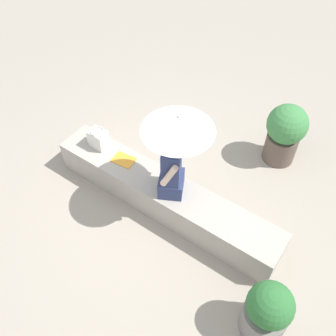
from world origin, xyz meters
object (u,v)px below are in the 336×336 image
Objects in this scene: planter_near at (285,132)px; planter_far at (267,312)px; parasol at (178,124)px; handbag_black at (99,139)px; person_seated at (172,168)px; magazine at (124,160)px.

planter_near is 2.45m from planter_far.
parasol is at bearing 66.76° from planter_near.
handbag_black is 2.85m from planter_far.
person_seated is 1.76m from planter_far.
parasol reaches higher than handbag_black.
magazine is (0.76, -0.03, -0.38)m from person_seated.
planter_near reaches higher than handbag_black.
handbag_black is (1.18, -0.05, -0.26)m from person_seated.
handbag_black is 0.35× the size of planter_far.
handbag_black is (1.22, -0.01, -0.90)m from parasol.
magazine is at bearing 47.21° from planter_near.
magazine is 0.36× the size of planter_far.
parasol is 1.52m from handbag_black.
planter_near is (-1.48, -1.60, 0.05)m from magazine.
person_seated is at bearing 177.40° from handbag_black.
person_seated is 3.34× the size of handbag_black.
magazine is at bearing -2.48° from person_seated.
planter_near is at bearing -140.31° from handbag_black.
person_seated is 0.64m from parasol.
handbag_black is 2.48m from planter_near.
planter_far is (-0.85, 2.29, -0.11)m from planter_near.
planter_near is 1.18× the size of planter_far.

